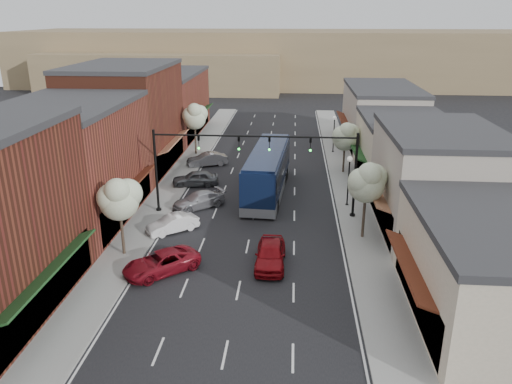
% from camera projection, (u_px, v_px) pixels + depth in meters
% --- Properties ---
extents(ground, '(160.00, 160.00, 0.00)m').
position_uv_depth(ground, '(245.00, 259.00, 33.60)').
color(ground, black).
rests_on(ground, ground).
extents(sidewalk_left, '(2.80, 73.00, 0.15)m').
position_uv_depth(sidewalk_left, '(181.00, 173.00, 51.54)').
color(sidewalk_left, gray).
rests_on(sidewalk_left, ground).
extents(sidewalk_right, '(2.80, 73.00, 0.15)m').
position_uv_depth(sidewalk_right, '(345.00, 177.00, 50.34)').
color(sidewalk_right, gray).
rests_on(sidewalk_right, ground).
extents(curb_left, '(0.25, 73.00, 0.17)m').
position_uv_depth(curb_left, '(195.00, 173.00, 51.44)').
color(curb_left, gray).
rests_on(curb_left, ground).
extents(curb_right, '(0.25, 73.00, 0.17)m').
position_uv_depth(curb_right, '(331.00, 177.00, 50.44)').
color(curb_right, gray).
rests_on(curb_right, ground).
extents(bldg_left_midnear, '(10.14, 14.10, 9.40)m').
position_uv_depth(bldg_left_midnear, '(70.00, 163.00, 38.68)').
color(bldg_left_midnear, maroon).
rests_on(bldg_left_midnear, ground).
extents(bldg_left_midfar, '(10.14, 14.10, 10.90)m').
position_uv_depth(bldg_left_midfar, '(126.00, 118.00, 51.57)').
color(bldg_left_midfar, '#5F291B').
rests_on(bldg_left_midfar, ground).
extents(bldg_left_far, '(10.14, 18.10, 8.40)m').
position_uv_depth(bldg_left_far, '(165.00, 104.00, 67.01)').
color(bldg_left_far, maroon).
rests_on(bldg_left_far, ground).
extents(bldg_right_near, '(9.14, 12.10, 5.90)m').
position_uv_depth(bldg_right_near, '(494.00, 272.00, 26.00)').
color(bldg_right_near, beige).
rests_on(bldg_right_near, ground).
extents(bldg_right_midnear, '(9.14, 12.10, 7.90)m').
position_uv_depth(bldg_right_midnear, '(436.00, 181.00, 36.93)').
color(bldg_right_midnear, '#A1968A').
rests_on(bldg_right_midnear, ground).
extents(bldg_right_midfar, '(9.14, 12.10, 6.40)m').
position_uv_depth(bldg_right_midfar, '(403.00, 150.00, 48.45)').
color(bldg_right_midfar, beige).
rests_on(bldg_right_midfar, ground).
extents(bldg_right_far, '(9.14, 16.10, 7.40)m').
position_uv_depth(bldg_right_far, '(380.00, 117.00, 61.43)').
color(bldg_right_far, '#A1968A').
rests_on(bldg_right_far, ground).
extents(hill_far, '(120.00, 30.00, 12.00)m').
position_uv_depth(hill_far, '(282.00, 58.00, 116.07)').
color(hill_far, '#7A6647').
rests_on(hill_far, ground).
extents(hill_near, '(50.00, 20.00, 8.00)m').
position_uv_depth(hill_near, '(164.00, 71.00, 107.26)').
color(hill_near, '#7A6647').
rests_on(hill_near, ground).
extents(signal_mast_right, '(8.22, 0.46, 7.00)m').
position_uv_depth(signal_mast_right, '(325.00, 162.00, 39.15)').
color(signal_mast_right, black).
rests_on(signal_mast_right, ground).
extents(signal_mast_left, '(8.22, 0.46, 7.00)m').
position_uv_depth(signal_mast_left, '(184.00, 159.00, 39.95)').
color(signal_mast_left, black).
rests_on(signal_mast_left, ground).
extents(tree_right_near, '(2.85, 2.65, 5.95)m').
position_uv_depth(tree_right_near, '(367.00, 181.00, 35.20)').
color(tree_right_near, '#47382B').
rests_on(tree_right_near, ground).
extents(tree_right_far, '(2.85, 2.65, 5.43)m').
position_uv_depth(tree_right_far, '(346.00, 136.00, 50.38)').
color(tree_right_far, '#47382B').
rests_on(tree_right_far, ground).
extents(tree_left_near, '(2.85, 2.65, 5.69)m').
position_uv_depth(tree_left_near, '(119.00, 198.00, 32.71)').
color(tree_left_near, '#47382B').
rests_on(tree_left_near, ground).
extents(tree_left_far, '(2.85, 2.65, 6.13)m').
position_uv_depth(tree_left_far, '(195.00, 116.00, 56.99)').
color(tree_left_far, '#47382B').
rests_on(tree_left_far, ground).
extents(lamp_post_near, '(0.44, 0.44, 4.44)m').
position_uv_depth(lamp_post_near, '(349.00, 173.00, 41.88)').
color(lamp_post_near, black).
rests_on(lamp_post_near, ground).
extents(lamp_post_far, '(0.44, 0.44, 4.44)m').
position_uv_depth(lamp_post_far, '(334.00, 128.00, 58.31)').
color(lamp_post_far, black).
rests_on(lamp_post_far, ground).
extents(coach_bus, '(3.83, 13.57, 4.09)m').
position_uv_depth(coach_bus, '(268.00, 171.00, 45.36)').
color(coach_bus, black).
rests_on(coach_bus, ground).
extents(red_hatchback, '(1.96, 4.79, 1.63)m').
position_uv_depth(red_hatchback, '(270.00, 254.00, 32.56)').
color(red_hatchback, maroon).
rests_on(red_hatchback, ground).
extents(parked_car_a, '(5.21, 4.99, 1.37)m').
position_uv_depth(parked_car_a, '(161.00, 263.00, 31.69)').
color(parked_car_a, maroon).
rests_on(parked_car_a, ground).
extents(parked_car_b, '(3.97, 3.55, 1.31)m').
position_uv_depth(parked_car_b, '(172.00, 224.00, 37.65)').
color(parked_car_b, white).
rests_on(parked_car_b, ground).
extents(parked_car_c, '(4.77, 4.37, 1.34)m').
position_uv_depth(parked_car_c, '(199.00, 200.00, 42.38)').
color(parked_car_c, '#A2A2A7').
rests_on(parked_car_c, ground).
extents(parked_car_d, '(4.65, 2.58, 1.50)m').
position_uv_depth(parked_car_d, '(195.00, 178.00, 47.75)').
color(parked_car_d, '#575A5E').
rests_on(parked_car_d, ground).
extents(parked_car_e, '(4.58, 3.13, 1.43)m').
position_uv_depth(parked_car_e, '(207.00, 159.00, 54.06)').
color(parked_car_e, '#9B9CA1').
rests_on(parked_car_e, ground).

